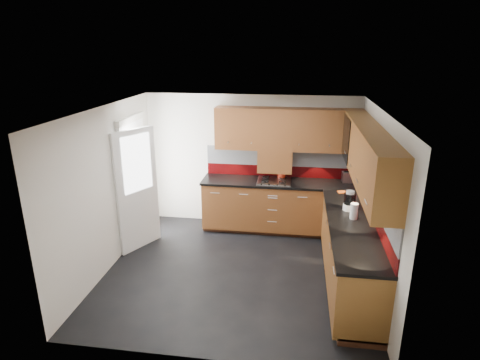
% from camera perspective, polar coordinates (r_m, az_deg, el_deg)
% --- Properties ---
extents(room, '(4.00, 3.80, 2.64)m').
position_cam_1_polar(room, '(5.51, -0.61, 0.63)').
color(room, black).
extents(base_cabinets, '(2.70, 3.20, 0.95)m').
position_cam_1_polar(base_cabinets, '(6.51, 9.78, -6.78)').
color(base_cabinets, brown).
rests_on(base_cabinets, room).
extents(countertop, '(2.72, 3.22, 0.04)m').
position_cam_1_polar(countertop, '(6.31, 9.90, -2.87)').
color(countertop, black).
rests_on(countertop, base_cabinets).
extents(backsplash, '(2.70, 3.20, 0.54)m').
position_cam_1_polar(backsplash, '(6.44, 11.98, 0.17)').
color(backsplash, '#66090B').
rests_on(backsplash, countertop).
extents(upper_cabinets, '(2.50, 3.20, 0.72)m').
position_cam_1_polar(upper_cabinets, '(6.12, 12.01, 5.36)').
color(upper_cabinets, brown).
rests_on(upper_cabinets, room).
extents(extractor_hood, '(0.60, 0.33, 0.40)m').
position_cam_1_polar(extractor_hood, '(7.09, 5.02, 2.80)').
color(extractor_hood, brown).
rests_on(extractor_hood, room).
extents(glass_cabinet, '(0.32, 0.80, 0.66)m').
position_cam_1_polar(glass_cabinet, '(6.45, 16.16, 5.92)').
color(glass_cabinet, black).
rests_on(glass_cabinet, room).
extents(back_door, '(0.42, 1.19, 2.04)m').
position_cam_1_polar(back_door, '(6.82, -14.57, -0.56)').
color(back_door, white).
rests_on(back_door, room).
extents(gas_hob, '(0.58, 0.51, 0.05)m').
position_cam_1_polar(gas_hob, '(7.02, 4.86, -0.12)').
color(gas_hob, silver).
rests_on(gas_hob, countertop).
extents(utensil_pot, '(0.13, 0.13, 0.47)m').
position_cam_1_polar(utensil_pot, '(7.16, 5.93, 0.95)').
color(utensil_pot, red).
rests_on(utensil_pot, countertop).
extents(toaster, '(0.27, 0.18, 0.19)m').
position_cam_1_polar(toaster, '(7.22, 15.32, 0.41)').
color(toaster, silver).
rests_on(toaster, countertop).
extents(food_processor, '(0.18, 0.18, 0.29)m').
position_cam_1_polar(food_processor, '(5.97, 15.31, -2.95)').
color(food_processor, white).
rests_on(food_processor, countertop).
extents(paper_towel, '(0.12, 0.12, 0.22)m').
position_cam_1_polar(paper_towel, '(5.70, 15.90, -4.29)').
color(paper_towel, white).
rests_on(paper_towel, countertop).
extents(orange_cloth, '(0.15, 0.14, 0.01)m').
position_cam_1_polar(orange_cloth, '(6.69, 14.29, -1.67)').
color(orange_cloth, orange).
rests_on(orange_cloth, countertop).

